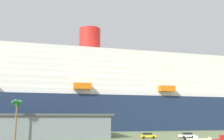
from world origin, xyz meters
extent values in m
plane|color=#66754C|center=(0.00, 30.00, 0.00)|extent=(600.00, 600.00, 0.00)
cube|color=#1E2D4C|center=(27.76, 70.15, 8.51)|extent=(243.05, 53.75, 17.02)
cube|color=white|center=(27.76, 70.15, 18.48)|extent=(214.00, 48.57, 2.92)
cube|color=white|center=(22.96, 69.71, 21.40)|extent=(206.12, 47.12, 2.92)
cube|color=white|center=(18.15, 69.27, 24.31)|extent=(192.99, 45.57, 2.92)
cube|color=white|center=(13.35, 68.82, 27.23)|extent=(184.54, 43.96, 2.92)
cube|color=white|center=(8.55, 68.38, 30.15)|extent=(175.09, 42.44, 2.92)
cube|color=white|center=(3.74, 67.94, 33.06)|extent=(169.60, 41.37, 2.92)
cube|color=white|center=(-1.06, 67.50, 35.98)|extent=(161.49, 40.23, 2.92)
cube|color=white|center=(-5.86, 67.06, 38.90)|extent=(151.08, 38.95, 2.92)
cylinder|color=red|center=(-8.26, 66.84, 46.99)|extent=(12.46, 12.46, 13.28)
cube|color=orange|center=(-12.75, 49.81, 20.52)|extent=(8.26, 3.92, 2.80)
cube|color=orange|center=(29.27, 53.66, 20.52)|extent=(8.26, 3.92, 2.80)
cube|color=slate|center=(-32.03, 21.06, 3.38)|extent=(51.20, 27.77, 6.76)
cube|color=#4C4C51|center=(-32.03, 21.06, 7.06)|extent=(53.25, 28.88, 0.60)
cube|color=silver|center=(9.15, -14.98, 1.80)|extent=(0.88, 1.06, 0.70)
cylinder|color=brown|center=(-33.31, 4.69, 4.93)|extent=(0.47, 0.47, 9.86)
cone|color=#287233|center=(-32.92, 4.61, 9.96)|extent=(1.19, 2.71, 2.23)
cone|color=#287233|center=(-32.99, 4.93, 9.96)|extent=(2.22, 2.66, 1.87)
cone|color=#287233|center=(-33.39, 5.08, 9.96)|extent=(2.69, 1.20, 2.26)
cone|color=#287233|center=(-33.62, 4.95, 9.96)|extent=(2.35, 2.62, 1.68)
cone|color=#287233|center=(-33.71, 4.69, 9.96)|extent=(0.71, 2.59, 2.29)
cone|color=#287233|center=(-33.63, 4.46, 9.96)|extent=(2.11, 2.56, 2.20)
cone|color=#287233|center=(-33.32, 4.29, 9.96)|extent=(2.83, 0.79, 1.78)
cone|color=#287233|center=(-33.00, 4.44, 9.96)|extent=(2.27, 2.54, 2.06)
sphere|color=#287233|center=(-33.31, 4.69, 9.86)|extent=(1.10, 1.10, 1.10)
cube|color=yellow|center=(5.00, 7.84, 0.68)|extent=(4.76, 2.10, 0.70)
cube|color=#1E232D|center=(4.77, 7.85, 1.31)|extent=(2.71, 1.78, 0.55)
cylinder|color=black|center=(6.60, 8.61, 0.33)|extent=(0.67, 0.27, 0.66)
cylinder|color=black|center=(6.47, 6.85, 0.33)|extent=(0.67, 0.27, 0.66)
cylinder|color=black|center=(3.54, 8.83, 0.33)|extent=(0.67, 0.27, 0.66)
cylinder|color=black|center=(3.41, 7.07, 0.33)|extent=(0.67, 0.27, 0.66)
cube|color=black|center=(-11.20, 13.04, 0.68)|extent=(4.70, 2.08, 0.70)
cube|color=#1E232D|center=(-10.97, 13.05, 1.31)|extent=(2.65, 1.82, 0.55)
cylinder|color=black|center=(-12.70, 12.03, 0.33)|extent=(0.67, 0.24, 0.66)
cylinder|color=black|center=(-12.77, 13.94, 0.33)|extent=(0.67, 0.24, 0.66)
cylinder|color=black|center=(-9.64, 12.14, 0.33)|extent=(0.67, 0.24, 0.66)
cylinder|color=black|center=(-9.71, 14.06, 0.33)|extent=(0.67, 0.24, 0.66)
cube|color=white|center=(17.25, 7.30, 0.68)|extent=(4.97, 2.49, 0.70)
cube|color=#1E232D|center=(17.49, 7.33, 1.31)|extent=(2.86, 2.05, 0.55)
cylinder|color=black|center=(15.80, 6.15, 0.33)|extent=(0.68, 0.30, 0.66)
cylinder|color=black|center=(15.57, 8.08, 0.33)|extent=(0.68, 0.30, 0.66)
cylinder|color=black|center=(18.93, 6.53, 0.33)|extent=(0.68, 0.30, 0.66)
cylinder|color=black|center=(18.70, 8.45, 0.33)|extent=(0.68, 0.30, 0.66)
camera|label=1|loc=(-20.15, -74.01, 5.93)|focal=43.55mm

